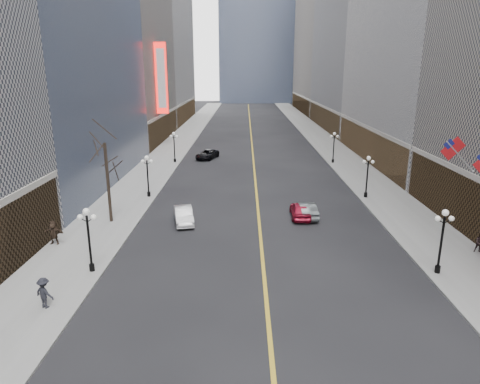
{
  "coord_description": "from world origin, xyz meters",
  "views": [
    {
      "loc": [
        -1.33,
        3.39,
        13.43
      ],
      "look_at": [
        -1.55,
        22.44,
        7.98
      ],
      "focal_mm": 32.0,
      "sensor_mm": 36.0,
      "label": 1
    }
  ],
  "objects_px": {
    "car_nb_mid": "(184,215)",
    "car_sb_mid": "(300,210)",
    "streetlamp_east_3": "(334,144)",
    "streetlamp_east_2": "(368,172)",
    "streetlamp_west_3": "(174,144)",
    "car_sb_far": "(306,210)",
    "streetlamp_east_1": "(442,235)",
    "car_nb_far": "(207,154)",
    "streetlamp_west_2": "(147,172)",
    "streetlamp_west_1": "(88,233)"
  },
  "relations": [
    {
      "from": "streetlamp_east_2",
      "to": "car_sb_far",
      "type": "distance_m",
      "value": 9.88
    },
    {
      "from": "car_nb_far",
      "to": "streetlamp_east_3",
      "type": "bearing_deg",
      "value": 8.28
    },
    {
      "from": "streetlamp_east_2",
      "to": "streetlamp_east_3",
      "type": "height_order",
      "value": "same"
    },
    {
      "from": "streetlamp_west_1",
      "to": "streetlamp_east_3",
      "type": "bearing_deg",
      "value": 56.75
    },
    {
      "from": "car_sb_mid",
      "to": "car_sb_far",
      "type": "height_order",
      "value": "car_sb_mid"
    },
    {
      "from": "streetlamp_east_1",
      "to": "car_sb_mid",
      "type": "relative_size",
      "value": 1.01
    },
    {
      "from": "streetlamp_east_1",
      "to": "streetlamp_west_1",
      "type": "distance_m",
      "value": 23.6
    },
    {
      "from": "streetlamp_east_3",
      "to": "car_sb_far",
      "type": "relative_size",
      "value": 1.03
    },
    {
      "from": "streetlamp_east_1",
      "to": "car_sb_mid",
      "type": "height_order",
      "value": "streetlamp_east_1"
    },
    {
      "from": "car_nb_mid",
      "to": "car_sb_mid",
      "type": "relative_size",
      "value": 0.99
    },
    {
      "from": "car_nb_mid",
      "to": "streetlamp_east_3",
      "type": "bearing_deg",
      "value": 41.91
    },
    {
      "from": "streetlamp_east_1",
      "to": "streetlamp_west_3",
      "type": "xyz_separation_m",
      "value": [
        -23.6,
        36.0,
        0.0
      ]
    },
    {
      "from": "streetlamp_west_2",
      "to": "car_sb_mid",
      "type": "distance_m",
      "value": 17.1
    },
    {
      "from": "streetlamp_west_1",
      "to": "streetlamp_west_2",
      "type": "bearing_deg",
      "value": 90.0
    },
    {
      "from": "car_nb_mid",
      "to": "car_nb_far",
      "type": "relative_size",
      "value": 0.86
    },
    {
      "from": "car_nb_mid",
      "to": "car_sb_mid",
      "type": "xyz_separation_m",
      "value": [
        10.8,
        1.59,
        0.03
      ]
    },
    {
      "from": "streetlamp_east_3",
      "to": "car_sb_far",
      "type": "bearing_deg",
      "value": -106.85
    },
    {
      "from": "streetlamp_east_2",
      "to": "streetlamp_west_3",
      "type": "relative_size",
      "value": 1.0
    },
    {
      "from": "car_sb_mid",
      "to": "car_sb_far",
      "type": "xyz_separation_m",
      "value": [
        0.53,
        0.12,
        -0.04
      ]
    },
    {
      "from": "streetlamp_east_1",
      "to": "streetlamp_east_3",
      "type": "distance_m",
      "value": 36.0
    },
    {
      "from": "car_nb_mid",
      "to": "car_sb_mid",
      "type": "distance_m",
      "value": 10.92
    },
    {
      "from": "streetlamp_east_1",
      "to": "streetlamp_east_2",
      "type": "distance_m",
      "value": 18.0
    },
    {
      "from": "streetlamp_east_2",
      "to": "streetlamp_west_1",
      "type": "height_order",
      "value": "same"
    },
    {
      "from": "streetlamp_west_1",
      "to": "streetlamp_west_3",
      "type": "bearing_deg",
      "value": 90.0
    },
    {
      "from": "streetlamp_west_2",
      "to": "car_nb_far",
      "type": "distance_m",
      "value": 21.82
    },
    {
      "from": "streetlamp_east_3",
      "to": "streetlamp_west_3",
      "type": "xyz_separation_m",
      "value": [
        -23.6,
        0.0,
        0.0
      ]
    },
    {
      "from": "streetlamp_east_1",
      "to": "car_nb_mid",
      "type": "xyz_separation_m",
      "value": [
        -18.67,
        10.05,
        -2.17
      ]
    },
    {
      "from": "car_nb_far",
      "to": "car_sb_far",
      "type": "bearing_deg",
      "value": -49.06
    },
    {
      "from": "car_nb_far",
      "to": "car_sb_far",
      "type": "height_order",
      "value": "car_sb_far"
    },
    {
      "from": "streetlamp_east_2",
      "to": "car_nb_mid",
      "type": "xyz_separation_m",
      "value": [
        -18.67,
        -7.95,
        -2.17
      ]
    },
    {
      "from": "streetlamp_east_3",
      "to": "streetlamp_east_2",
      "type": "bearing_deg",
      "value": -90.0
    },
    {
      "from": "car_nb_far",
      "to": "car_sb_mid",
      "type": "height_order",
      "value": "car_sb_mid"
    },
    {
      "from": "streetlamp_west_2",
      "to": "car_sb_far",
      "type": "bearing_deg",
      "value": -21.0
    },
    {
      "from": "streetlamp_west_2",
      "to": "car_nb_far",
      "type": "xyz_separation_m",
      "value": [
        4.57,
        21.23,
        -2.19
      ]
    },
    {
      "from": "streetlamp_west_2",
      "to": "car_sb_mid",
      "type": "bearing_deg",
      "value": -22.02
    },
    {
      "from": "streetlamp_west_3",
      "to": "car_nb_mid",
      "type": "distance_m",
      "value": 26.51
    },
    {
      "from": "streetlamp_west_3",
      "to": "car_sb_far",
      "type": "bearing_deg",
      "value": -56.15
    },
    {
      "from": "streetlamp_east_2",
      "to": "car_nb_far",
      "type": "bearing_deg",
      "value": 131.87
    },
    {
      "from": "streetlamp_east_1",
      "to": "car_sb_mid",
      "type": "bearing_deg",
      "value": 124.07
    },
    {
      "from": "streetlamp_west_1",
      "to": "car_sb_far",
      "type": "height_order",
      "value": "streetlamp_west_1"
    },
    {
      "from": "streetlamp_east_3",
      "to": "car_sb_mid",
      "type": "relative_size",
      "value": 1.01
    },
    {
      "from": "streetlamp_east_2",
      "to": "streetlamp_east_3",
      "type": "relative_size",
      "value": 1.0
    },
    {
      "from": "streetlamp_east_3",
      "to": "car_nb_far",
      "type": "xyz_separation_m",
      "value": [
        -19.03,
        3.23,
        -2.19
      ]
    },
    {
      "from": "streetlamp_east_2",
      "to": "streetlamp_east_1",
      "type": "bearing_deg",
      "value": -90.0
    },
    {
      "from": "streetlamp_east_1",
      "to": "car_sb_far",
      "type": "xyz_separation_m",
      "value": [
        -7.34,
        11.76,
        -2.18
      ]
    },
    {
      "from": "streetlamp_east_1",
      "to": "streetlamp_west_2",
      "type": "relative_size",
      "value": 1.0
    },
    {
      "from": "streetlamp_west_2",
      "to": "streetlamp_east_1",
      "type": "bearing_deg",
      "value": -37.33
    },
    {
      "from": "streetlamp_east_1",
      "to": "car_nb_mid",
      "type": "height_order",
      "value": "streetlamp_east_1"
    },
    {
      "from": "car_sb_mid",
      "to": "car_nb_mid",
      "type": "bearing_deg",
      "value": 9.8
    },
    {
      "from": "streetlamp_east_3",
      "to": "car_sb_far",
      "type": "distance_m",
      "value": 25.42
    }
  ]
}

